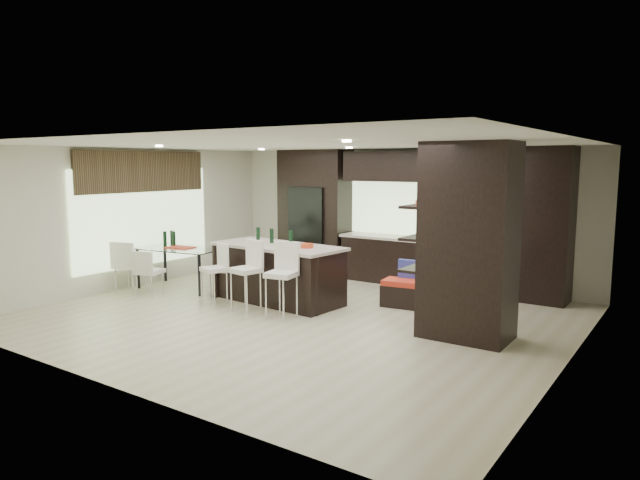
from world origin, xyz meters
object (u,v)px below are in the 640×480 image
Objects in this scene: dining_table at (181,268)px; chair_far at (130,269)px; floor_vase at (446,296)px; bench at (418,295)px; kitchen_island at (278,273)px; chair_near at (150,275)px; stool_mid at (246,283)px; stool_right at (282,288)px; chair_end at (224,272)px; stool_left at (214,280)px.

dining_table is 0.94m from chair_far.
bench is at bearing 129.70° from floor_vase.
floor_vase is (0.94, -1.14, 0.33)m from bench.
chair_near is at bearing -150.96° from kitchen_island.
stool_mid is 3.24m from floor_vase.
kitchen_island is 3.11× the size of chair_near.
bench is at bearing 10.23° from chair_near.
bench is 5.33m from chair_far.
chair_far is (-2.71, -0.19, -0.02)m from stool_mid.
kitchen_island is 2.52× the size of stool_right.
bench is (1.49, 1.78, -0.25)m from stool_right.
chair_end is (-1.06, -0.24, -0.06)m from kitchen_island.
chair_end is (1.66, 0.79, -0.00)m from chair_far.
bench is at bearing -88.86° from chair_end.
dining_table is at bearing -172.39° from bench.
stool_left is at bearing 168.51° from stool_right.
floor_vase is 1.25× the size of chair_end.
dining_table is 1.14m from chair_end.
dining_table is (-2.20, 0.59, -0.08)m from stool_mid.
floor_vase is at bearing 1.50° from kitchen_island.
kitchen_island reaches higher than stool_left.
floor_vase reaches higher than dining_table.
stool_mid is 2.87m from bench.
dining_table is (-5.38, -0.05, -0.16)m from floor_vase.
stool_right is at bearing -137.31° from bench.
stool_left reaches higher than bench.
chair_far is at bearing 172.61° from stool_right.
stool_left is 1.48m from stool_right.
dining_table is at bearing 76.61° from chair_near.
floor_vase is at bearing 29.11° from stool_left.
chair_near is (0.00, -0.75, -0.01)m from dining_table.
chair_far is 1.83m from chair_end.
chair_far is at bearing -131.24° from dining_table.
chair_near is (-5.38, -0.80, -0.17)m from floor_vase.
kitchen_island is at bearing -1.96° from dining_table.
chair_near is at bearing -171.51° from floor_vase.
stool_right is 2.52m from floor_vase.
stool_right is at bearing -43.41° from kitchen_island.
stool_mid is at bearing 169.15° from stool_right.
stool_mid is (0.74, -0.02, 0.05)m from stool_left.
kitchen_island is 2.57× the size of stool_mid.
stool_mid reaches higher than chair_far.
chair_far is at bearing 170.31° from chair_near.
chair_near is at bearing -152.78° from stool_left.
stool_right is at bearing -12.78° from chair_far.
stool_right is at bearing -10.33° from chair_near.
stool_right reaches higher than bench.
kitchen_island is 2.42m from chair_near.
chair_far reaches higher than dining_table.
stool_left is at bearing -156.80° from bench.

